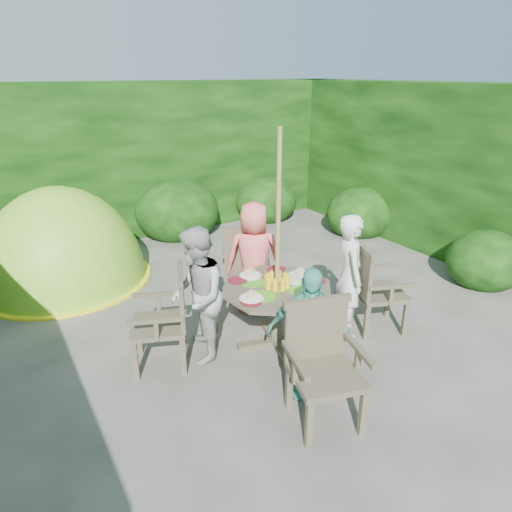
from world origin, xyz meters
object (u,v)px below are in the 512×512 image
child_right (350,276)px  child_back (254,258)px  garden_chair_right (373,287)px  child_left (197,296)px  child_front (308,333)px  garden_chair_left (167,317)px  dome_tent (67,280)px  parasol_pole (278,245)px  patio_table (277,296)px  garden_chair_front (322,362)px  garden_chair_back (246,261)px

child_right → child_back: 1.13m
garden_chair_right → child_right: child_right is taller
child_right → child_left: child_left is taller
child_front → garden_chair_left: bearing=163.9°
child_front → dome_tent: 3.85m
garden_chair_left → child_left: child_left is taller
child_right → child_front: child_right is taller
child_front → child_left: bearing=154.6°
garden_chair_right → child_left: 1.91m
parasol_pole → child_left: (-0.77, 0.20, -0.43)m
patio_table → garden_chair_right: bearing=-14.1°
child_front → dome_tent: bearing=145.3°
child_left → dome_tent: size_ratio=0.52×
child_back → child_front: child_back is taller
child_left → child_front: 1.13m
patio_table → child_back: (0.20, 0.77, 0.10)m
garden_chair_right → garden_chair_front: garden_chair_front is taller
parasol_pole → child_right: 0.91m
garden_chair_left → garden_chair_front: size_ratio=0.97×
patio_table → child_right: (0.77, -0.20, 0.11)m
patio_table → garden_chair_front: size_ratio=1.45×
garden_chair_left → child_back: 1.37m
parasol_pole → garden_chair_left: size_ratio=2.36×
patio_table → child_back: child_back is taller
parasol_pole → dome_tent: parasol_pole is taller
child_front → child_back: bearing=109.6°
garden_chair_front → dome_tent: dome_tent is taller
garden_chair_left → parasol_pole: bearing=98.1°
garden_chair_left → garden_chair_back: bearing=143.3°
garden_chair_front → child_right: 1.36m
garden_chair_left → child_right: child_right is taller
patio_table → parasol_pole: (-0.00, 0.00, 0.54)m
dome_tent → parasol_pole: bearing=-63.2°
parasol_pole → dome_tent: bearing=119.4°
child_right → child_front: size_ratio=1.12×
garden_chair_front → child_right: (1.05, 0.86, 0.16)m
garden_chair_front → child_left: 1.37m
child_right → garden_chair_right: bearing=-74.5°
garden_chair_right → child_front: child_front is taller
garden_chair_back → child_right: 1.38m
parasol_pole → garden_chair_right: (1.06, -0.27, -0.60)m
garden_chair_back → child_right: size_ratio=0.70×
patio_table → garden_chair_right: garden_chair_right is taller
garden_chair_back → garden_chair_front: (-0.53, -2.13, 0.01)m
patio_table → dome_tent: size_ratio=0.54×
child_right → child_back: (-0.57, 0.98, -0.01)m
parasol_pole → child_right: bearing=-14.6°
child_back → dome_tent: 2.75m
garden_chair_right → garden_chair_left: (-2.13, 0.53, -0.00)m
patio_table → garden_chair_right: 1.10m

